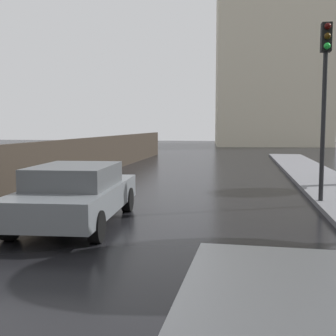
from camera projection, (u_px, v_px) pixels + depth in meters
The scene contains 3 objects.
car_grey_near_kerb at pixel (76, 193), 9.59m from camera, with size 2.14×4.61×1.32m.
traffic_light at pixel (325, 80), 11.52m from camera, with size 0.26×0.39×4.73m.
distant_tower at pixel (271, 35), 47.66m from camera, with size 12.45×11.62×27.83m.
Camera 1 is at (1.99, -2.19, 2.18)m, focal length 46.50 mm.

